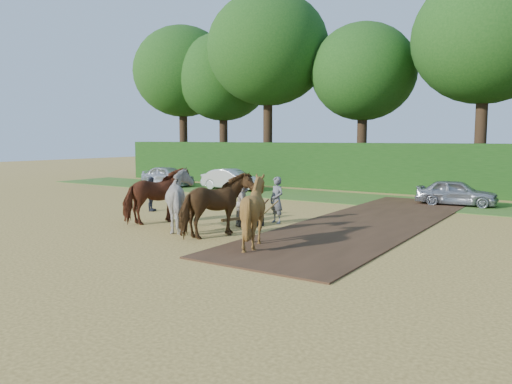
{
  "coord_description": "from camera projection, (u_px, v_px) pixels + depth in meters",
  "views": [
    {
      "loc": [
        8.4,
        -11.55,
        3.3
      ],
      "look_at": [
        -1.27,
        3.1,
        1.4
      ],
      "focal_mm": 35.0,
      "sensor_mm": 36.0,
      "label": 1
    }
  ],
  "objects": [
    {
      "name": "plough_team",
      "position": [
        202.0,
        203.0,
        17.26
      ],
      "size": [
        7.55,
        5.5,
        2.17
      ],
      "color": "#602A18",
      "rests_on": "ground"
    },
    {
      "name": "treeline",
      "position": [
        407.0,
        51.0,
        32.5
      ],
      "size": [
        48.7,
        10.6,
        14.21
      ],
      "color": "#382616",
      "rests_on": "ground"
    },
    {
      "name": "hedgerow",
      "position": [
        416.0,
        168.0,
        29.73
      ],
      "size": [
        46.0,
        1.6,
        3.0
      ],
      "primitive_type": "cube",
      "color": "#14380F",
      "rests_on": "ground"
    },
    {
      "name": "spectator_near",
      "position": [
        245.0,
        202.0,
        18.85
      ],
      "size": [
        0.67,
        0.86,
        1.76
      ],
      "primitive_type": "imported",
      "rotation": [
        0.0,
        0.0,
        1.57
      ],
      "color": "#C4B49A",
      "rests_on": "ground"
    },
    {
      "name": "grass_verge",
      "position": [
        390.0,
        201.0,
        26.16
      ],
      "size": [
        50.0,
        5.0,
        0.03
      ],
      "primitive_type": "cube",
      "color": "#38601E",
      "rests_on": "ground"
    },
    {
      "name": "spectator_far",
      "position": [
        151.0,
        194.0,
        22.55
      ],
      "size": [
        0.71,
        0.99,
        1.57
      ],
      "primitive_type": "imported",
      "rotation": [
        0.0,
        0.0,
        1.97
      ],
      "color": "#22242D",
      "rests_on": "ground"
    },
    {
      "name": "parked_cars",
      "position": [
        451.0,
        192.0,
        24.34
      ],
      "size": [
        35.03,
        2.86,
        1.47
      ],
      "color": "#B5B6BC",
      "rests_on": "ground"
    },
    {
      "name": "ground",
      "position": [
        234.0,
        252.0,
        14.54
      ],
      "size": [
        120.0,
        120.0,
        0.0
      ],
      "primitive_type": "plane",
      "color": "gold",
      "rests_on": "ground"
    },
    {
      "name": "earth_strip",
      "position": [
        370.0,
        222.0,
        19.52
      ],
      "size": [
        4.5,
        17.0,
        0.05
      ],
      "primitive_type": "cube",
      "color": "#472D1C",
      "rests_on": "ground"
    }
  ]
}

